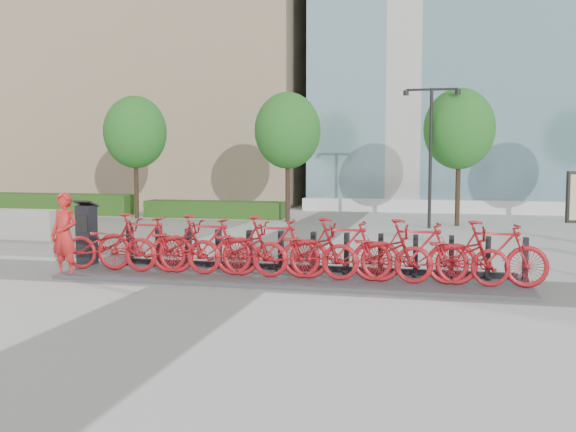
% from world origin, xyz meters
% --- Properties ---
extents(ground, '(120.00, 120.00, 0.00)m').
position_xyz_m(ground, '(0.00, 0.00, 0.00)').
color(ground, '#B8B8B8').
extents(gravel_patch, '(14.00, 14.00, 0.00)m').
position_xyz_m(gravel_patch, '(-10.00, 7.00, 0.01)').
color(gravel_patch, gray).
rests_on(gravel_patch, ground).
extents(hedge_a, '(10.00, 1.40, 0.90)m').
position_xyz_m(hedge_a, '(-14.00, 13.50, 0.45)').
color(hedge_a, '#1B3E10').
rests_on(hedge_a, ground).
extents(hedge_b, '(6.00, 1.20, 0.70)m').
position_xyz_m(hedge_b, '(-5.00, 13.20, 0.35)').
color(hedge_b, '#1B3E10').
rests_on(hedge_b, ground).
extents(tree_0, '(2.60, 2.60, 5.10)m').
position_xyz_m(tree_0, '(-8.00, 12.00, 3.59)').
color(tree_0, '#493827').
rests_on(tree_0, ground).
extents(tree_1, '(2.60, 2.60, 5.10)m').
position_xyz_m(tree_1, '(-1.50, 12.00, 3.59)').
color(tree_1, '#493827').
rests_on(tree_1, ground).
extents(tree_2, '(2.60, 2.60, 5.10)m').
position_xyz_m(tree_2, '(5.00, 12.00, 3.59)').
color(tree_2, '#493827').
rests_on(tree_2, ground).
extents(streetlamp, '(2.00, 0.20, 5.00)m').
position_xyz_m(streetlamp, '(4.00, 11.00, 3.13)').
color(streetlamp, black).
rests_on(streetlamp, ground).
extents(dock_pad, '(9.60, 2.40, 0.08)m').
position_xyz_m(dock_pad, '(1.30, 0.30, 0.04)').
color(dock_pad, '#444448').
rests_on(dock_pad, ground).
extents(dock_rail_posts, '(8.74, 0.50, 0.85)m').
position_xyz_m(dock_rail_posts, '(1.72, 0.77, 0.51)').
color(dock_rail_posts, black).
rests_on(dock_rail_posts, dock_pad).
extents(bike_0, '(2.14, 0.75, 1.12)m').
position_xyz_m(bike_0, '(-2.60, -0.05, 0.64)').
color(bike_0, '#A2141A').
rests_on(bike_0, dock_pad).
extents(bike_1, '(2.07, 0.59, 1.25)m').
position_xyz_m(bike_1, '(-1.88, -0.05, 0.70)').
color(bike_1, '#A2141A').
rests_on(bike_1, dock_pad).
extents(bike_2, '(2.14, 0.75, 1.12)m').
position_xyz_m(bike_2, '(-1.16, -0.05, 0.64)').
color(bike_2, '#A2141A').
rests_on(bike_2, dock_pad).
extents(bike_3, '(2.07, 0.59, 1.25)m').
position_xyz_m(bike_3, '(-0.44, -0.05, 0.70)').
color(bike_3, '#A2141A').
rests_on(bike_3, dock_pad).
extents(bike_4, '(2.14, 0.75, 1.12)m').
position_xyz_m(bike_4, '(0.28, -0.05, 0.64)').
color(bike_4, '#A2141A').
rests_on(bike_4, dock_pad).
extents(bike_5, '(2.07, 0.59, 1.25)m').
position_xyz_m(bike_5, '(1.00, -0.05, 0.70)').
color(bike_5, '#A2141A').
rests_on(bike_5, dock_pad).
extents(bike_6, '(2.14, 0.75, 1.12)m').
position_xyz_m(bike_6, '(1.72, -0.05, 0.64)').
color(bike_6, '#A2141A').
rests_on(bike_6, dock_pad).
extents(bike_7, '(2.07, 0.59, 1.25)m').
position_xyz_m(bike_7, '(2.44, -0.05, 0.70)').
color(bike_7, '#A2141A').
rests_on(bike_7, dock_pad).
extents(bike_8, '(2.14, 0.75, 1.12)m').
position_xyz_m(bike_8, '(3.16, -0.05, 0.64)').
color(bike_8, '#A2141A').
rests_on(bike_8, dock_pad).
extents(bike_9, '(2.07, 0.59, 1.25)m').
position_xyz_m(bike_9, '(3.88, -0.05, 0.70)').
color(bike_9, '#A2141A').
rests_on(bike_9, dock_pad).
extents(bike_10, '(2.14, 0.75, 1.12)m').
position_xyz_m(bike_10, '(4.60, -0.05, 0.64)').
color(bike_10, '#A2141A').
rests_on(bike_10, dock_pad).
extents(bike_11, '(2.07, 0.59, 1.25)m').
position_xyz_m(bike_11, '(5.32, -0.05, 0.70)').
color(bike_11, '#A2141A').
rests_on(bike_11, dock_pad).
extents(kiosk, '(0.49, 0.42, 1.48)m').
position_xyz_m(kiosk, '(-3.54, 0.57, 0.79)').
color(kiosk, black).
rests_on(kiosk, dock_pad).
extents(worker_red, '(0.72, 0.54, 1.79)m').
position_xyz_m(worker_red, '(-3.34, -0.64, 0.90)').
color(worker_red, red).
rests_on(worker_red, ground).
extents(jersey_barrier, '(2.39, 0.67, 0.92)m').
position_xyz_m(jersey_barrier, '(-8.30, 4.81, 0.46)').
color(jersey_barrier, '#A4A4A4').
rests_on(jersey_barrier, ground).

